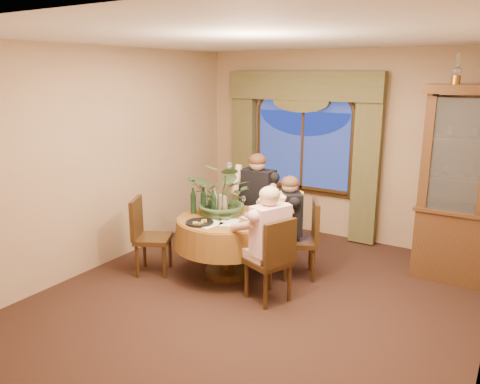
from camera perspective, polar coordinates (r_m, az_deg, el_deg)
The scene contains 33 objects.
floor at distance 5.40m, azimuth 2.20°, elevation -12.91°, with size 5.00×5.00×0.00m, color black.
wall_back at distance 7.17m, azimuth 12.27°, elevation 5.43°, with size 4.50×4.50×0.00m, color #9C7954.
ceiling at distance 4.81m, azimuth 2.54°, elevation 18.24°, with size 5.00×5.00×0.00m, color white.
window at distance 7.34m, azimuth 7.62°, elevation 5.05°, with size 1.62×0.10×1.32m, color navy, non-canonical shape.
arched_transom at distance 7.25m, azimuth 7.83°, elevation 11.14°, with size 1.60×0.06×0.44m, color navy, non-canonical shape.
drapery_left at distance 7.79m, azimuth 0.49°, elevation 4.81°, with size 0.38×0.14×2.32m, color #484523.
drapery_right at distance 6.96m, azimuth 15.17°, elevation 3.16°, with size 0.38×0.14×2.32m, color #484523.
swag_valance at distance 7.17m, azimuth 7.62°, elevation 12.71°, with size 2.45×0.16×0.42m, color #484523, non-canonical shape.
dining_table at distance 5.86m, azimuth -1.68°, elevation -6.63°, with size 1.29×1.29×0.75m, color #913915.
oil_lamp_left at distance 5.99m, azimuth 24.94°, elevation 13.46°, with size 0.11×0.11×0.34m, color #A5722D, non-canonical shape.
chair_right at distance 5.21m, azimuth 3.44°, elevation -8.17°, with size 0.42×0.42×0.96m, color black.
chair_back_right at distance 5.83m, azimuth 7.15°, elevation -5.76°, with size 0.42×0.42×0.96m, color black.
chair_back at distance 6.55m, azimuth 2.16°, elevation -3.35°, with size 0.42×0.42×0.96m, color black.
chair_front_left at distance 5.98m, azimuth -10.56°, elevation -5.36°, with size 0.42×0.42×0.96m, color black.
person_pink at distance 5.12m, azimuth 3.68°, elevation -6.47°, with size 0.47×0.43×1.31m, color beige, non-canonical shape.
person_back at distance 6.42m, azimuth 2.16°, elevation -1.53°, with size 0.51×0.47×1.43m, color black, non-canonical shape.
person_scarf at distance 5.85m, azimuth 6.18°, elevation -4.07°, with size 0.45×0.41×1.26m, color black, non-canonical shape.
stoneware_vase at distance 5.83m, azimuth -2.11°, elevation -1.54°, with size 0.13×0.13×0.25m, color #9B7B67, non-canonical shape.
centerpiece_plant at distance 5.74m, azimuth -1.93°, elevation 2.85°, with size 0.87×0.97×0.76m, color #344E2B.
olive_bowl at distance 5.66m, azimuth -1.82°, elevation -3.10°, with size 0.16×0.16×0.05m, color #40542A.
cheese_platter at distance 5.53m, azimuth -4.93°, elevation -3.73°, with size 0.33×0.33×0.02m, color black.
wine_bottle_0 at distance 5.88m, azimuth -5.73°, elevation -1.06°, with size 0.07×0.07×0.33m, color black.
wine_bottle_1 at distance 5.96m, azimuth -3.13°, elevation -0.81°, with size 0.07×0.07×0.33m, color black.
wine_bottle_2 at distance 5.88m, azimuth -3.13°, elevation -1.03°, with size 0.07×0.07×0.33m, color tan.
wine_bottle_3 at distance 5.76m, azimuth -3.27°, elevation -1.36°, with size 0.07×0.07×0.33m, color black.
wine_bottle_4 at distance 5.89m, azimuth -4.49°, elevation -1.03°, with size 0.07×0.07×0.33m, color black.
wine_bottle_5 at distance 6.00m, azimuth -4.29°, elevation -0.73°, with size 0.07×0.07×0.33m, color tan.
tasting_paper_0 at distance 5.53m, azimuth -1.35°, elevation -3.74°, with size 0.21×0.30×0.00m, color white.
tasting_paper_1 at distance 5.77m, azimuth 1.63°, elevation -2.96°, with size 0.21×0.30×0.00m, color white.
tasting_paper_2 at distance 5.48m, azimuth -3.68°, elevation -3.93°, with size 0.21×0.30×0.00m, color white.
wine_glass_person_pink at distance 5.38m, azimuth 0.83°, elevation -3.32°, with size 0.07×0.07×0.18m, color silver, non-canonical shape.
wine_glass_person_back at distance 6.06m, azimuth 0.42°, elevation -1.27°, with size 0.07×0.07×0.18m, color silver, non-canonical shape.
wine_glass_person_scarf at distance 5.74m, azimuth 2.54°, elevation -2.19°, with size 0.07×0.07×0.18m, color silver, non-canonical shape.
Camera 1 is at (2.35, -4.19, 2.48)m, focal length 35.00 mm.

